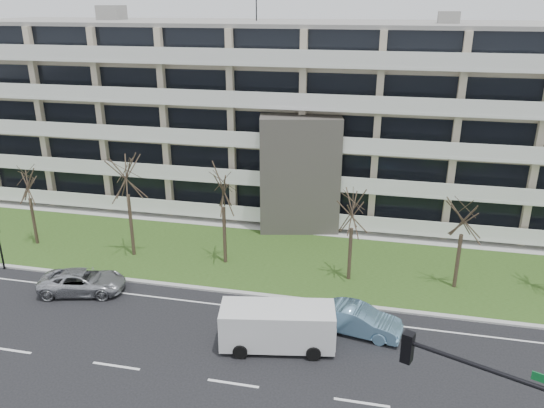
% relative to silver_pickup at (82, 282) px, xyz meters
% --- Properties ---
extents(ground, '(160.00, 160.00, 0.00)m').
position_rel_silver_pickup_xyz_m(ground, '(11.40, -6.14, -0.71)').
color(ground, black).
rests_on(ground, ground).
extents(grass_verge, '(90.00, 10.00, 0.06)m').
position_rel_silver_pickup_xyz_m(grass_verge, '(11.40, 6.86, -0.68)').
color(grass_verge, '#294316').
rests_on(grass_verge, ground).
extents(curb, '(90.00, 0.35, 0.12)m').
position_rel_silver_pickup_xyz_m(curb, '(11.40, 1.86, -0.65)').
color(curb, '#B2B2AD').
rests_on(curb, ground).
extents(sidewalk, '(90.00, 2.00, 0.08)m').
position_rel_silver_pickup_xyz_m(sidewalk, '(11.40, 12.36, -0.67)').
color(sidewalk, '#B2B2AD').
rests_on(sidewalk, ground).
extents(lane_edge_line, '(90.00, 0.12, 0.01)m').
position_rel_silver_pickup_xyz_m(lane_edge_line, '(11.40, 0.36, -0.71)').
color(lane_edge_line, white).
rests_on(lane_edge_line, ground).
extents(apartment_building, '(60.50, 15.10, 18.75)m').
position_rel_silver_pickup_xyz_m(apartment_building, '(11.40, 19.18, 6.90)').
color(apartment_building, '#C2B297').
rests_on(apartment_building, ground).
extents(silver_pickup, '(5.53, 3.45, 1.43)m').
position_rel_silver_pickup_xyz_m(silver_pickup, '(0.00, 0.00, 0.00)').
color(silver_pickup, '#A6A7AD').
rests_on(silver_pickup, ground).
extents(blue_sedan, '(4.94, 2.46, 1.56)m').
position_rel_silver_pickup_xyz_m(blue_sedan, '(16.81, -0.70, 0.06)').
color(blue_sedan, '#7AAED4').
rests_on(blue_sedan, ground).
extents(white_van, '(6.14, 3.16, 2.27)m').
position_rel_silver_pickup_xyz_m(white_van, '(12.92, -2.81, 0.65)').
color(white_van, silver).
rests_on(white_van, ground).
extents(tree_1, '(3.20, 3.20, 6.40)m').
position_rel_silver_pickup_xyz_m(tree_1, '(-7.08, 5.57, 4.26)').
color(tree_1, '#382B21').
rests_on(tree_1, ground).
extents(tree_2, '(4.06, 4.06, 8.12)m').
position_rel_silver_pickup_xyz_m(tree_2, '(0.76, 5.36, 5.61)').
color(tree_2, '#382B21').
rests_on(tree_2, ground).
extents(tree_3, '(3.66, 3.66, 7.33)m').
position_rel_silver_pickup_xyz_m(tree_3, '(7.43, 5.64, 4.98)').
color(tree_3, '#382B21').
rests_on(tree_3, ground).
extents(tree_4, '(3.21, 3.21, 6.43)m').
position_rel_silver_pickup_xyz_m(tree_4, '(15.90, 5.08, 4.28)').
color(tree_4, '#382B21').
rests_on(tree_4, ground).
extents(tree_5, '(3.24, 3.24, 6.49)m').
position_rel_silver_pickup_xyz_m(tree_5, '(22.48, 5.47, 4.32)').
color(tree_5, '#382B21').
rests_on(tree_5, ground).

